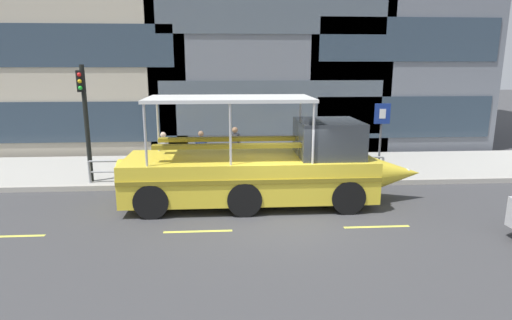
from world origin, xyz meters
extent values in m
plane|color=#3D3D3F|center=(0.00, 0.00, 0.00)|extent=(120.00, 120.00, 0.00)
cube|color=#A8A59E|center=(0.00, 5.60, 0.09)|extent=(32.00, 4.80, 0.18)
cube|color=#B2ADA3|center=(0.00, 3.11, 0.09)|extent=(32.00, 0.18, 0.18)
cube|color=#DBD64C|center=(-7.20, -0.89, 0.00)|extent=(1.80, 0.12, 0.01)
cube|color=#DBD64C|center=(-2.40, -0.89, 0.00)|extent=(1.80, 0.12, 0.01)
cube|color=#DBD64C|center=(2.40, -0.89, 0.00)|extent=(1.80, 0.12, 0.01)
cube|color=#2D3D4C|center=(-9.63, 8.37, 1.70)|extent=(11.35, 0.06, 1.87)
cube|color=#2D3D4C|center=(-9.63, 8.37, 5.10)|extent=(11.35, 0.06, 1.87)
cube|color=#4C5660|center=(0.52, 8.37, 2.30)|extent=(10.48, 0.06, 2.53)
cube|color=#4C5660|center=(0.52, 8.37, 6.89)|extent=(10.48, 0.06, 2.53)
cube|color=#2D3D4C|center=(6.94, 8.37, 1.80)|extent=(8.54, 0.06, 1.98)
cube|color=#2D3D4C|center=(6.94, 8.37, 5.41)|extent=(8.54, 0.06, 1.98)
cylinder|color=gray|center=(-1.18, 3.45, 0.96)|extent=(10.60, 0.07, 0.07)
cylinder|color=gray|center=(-1.18, 3.45, 0.57)|extent=(10.60, 0.06, 0.06)
cylinder|color=gray|center=(-6.48, 3.45, 0.57)|extent=(0.09, 0.09, 0.78)
cylinder|color=gray|center=(-4.71, 3.45, 0.57)|extent=(0.09, 0.09, 0.78)
cylinder|color=gray|center=(-2.94, 3.45, 0.57)|extent=(0.09, 0.09, 0.78)
cylinder|color=gray|center=(-1.18, 3.45, 0.57)|extent=(0.09, 0.09, 0.78)
cylinder|color=gray|center=(0.59, 3.45, 0.57)|extent=(0.09, 0.09, 0.78)
cylinder|color=gray|center=(2.35, 3.45, 0.57)|extent=(0.09, 0.09, 0.78)
cylinder|color=gray|center=(4.12, 3.45, 0.57)|extent=(0.09, 0.09, 0.78)
cylinder|color=black|center=(-6.50, 3.66, 2.23)|extent=(0.16, 0.16, 4.10)
cube|color=black|center=(-6.50, 3.46, 3.73)|extent=(0.24, 0.20, 0.72)
sphere|color=red|center=(-6.50, 3.35, 3.95)|extent=(0.14, 0.14, 0.14)
sphere|color=gold|center=(-6.50, 3.35, 3.73)|extent=(0.14, 0.14, 0.14)
sphere|color=green|center=(-6.50, 3.35, 3.51)|extent=(0.14, 0.14, 0.14)
cylinder|color=#4C4F54|center=(4.20, 4.07, 1.51)|extent=(0.08, 0.08, 2.66)
cube|color=navy|center=(4.20, 4.02, 2.49)|extent=(0.60, 0.04, 0.76)
cube|color=white|center=(4.20, 4.00, 2.49)|extent=(0.24, 0.01, 0.36)
cube|color=yellow|center=(-0.94, 1.35, 0.89)|extent=(7.55, 2.48, 1.24)
cone|color=yellow|center=(3.69, 1.35, 0.89)|extent=(1.70, 1.17, 1.17)
cylinder|color=yellow|center=(-4.72, 1.35, 0.89)|extent=(0.38, 1.17, 1.17)
cube|color=olive|center=(-0.94, 0.09, 1.05)|extent=(7.55, 0.04, 0.12)
sphere|color=white|center=(4.11, 1.35, 0.94)|extent=(0.22, 0.22, 0.22)
cube|color=#33383D|center=(1.52, 1.35, 2.06)|extent=(1.89, 2.08, 1.10)
cube|color=silver|center=(-1.51, 1.35, 3.28)|extent=(4.91, 2.28, 0.10)
cylinder|color=#B2B2B7|center=(0.83, 2.44, 2.37)|extent=(0.07, 0.07, 1.72)
cylinder|color=#B2B2B7|center=(0.83, 0.26, 2.37)|extent=(0.07, 0.07, 1.72)
cylinder|color=#B2B2B7|center=(-1.51, 2.44, 2.37)|extent=(0.07, 0.07, 1.72)
cylinder|color=#B2B2B7|center=(-1.51, 0.26, 2.37)|extent=(0.07, 0.07, 1.72)
cylinder|color=#B2B2B7|center=(-3.84, 2.44, 2.37)|extent=(0.07, 0.07, 1.72)
cylinder|color=#B2B2B7|center=(-3.84, 0.26, 2.37)|extent=(0.07, 0.07, 1.72)
cube|color=olive|center=(-1.51, 1.94, 1.96)|extent=(4.52, 0.28, 0.12)
cube|color=olive|center=(-1.51, 0.75, 1.96)|extent=(4.52, 0.28, 0.12)
cylinder|color=black|center=(1.89, 2.49, 0.50)|extent=(1.00, 0.28, 1.00)
cylinder|color=black|center=(1.89, 0.21, 0.50)|extent=(1.00, 0.28, 1.00)
cylinder|color=black|center=(-1.13, 2.49, 0.50)|extent=(1.00, 0.28, 1.00)
cylinder|color=black|center=(-1.13, 0.21, 0.50)|extent=(1.00, 0.28, 1.00)
cylinder|color=black|center=(-3.77, 2.49, 0.50)|extent=(1.00, 0.28, 1.00)
cylinder|color=black|center=(-3.77, 0.21, 0.50)|extent=(1.00, 0.28, 1.00)
cylinder|color=#1E2338|center=(2.54, 4.01, 0.57)|extent=(0.10, 0.10, 0.77)
cylinder|color=#1E2338|center=(2.53, 4.16, 0.57)|extent=(0.10, 0.10, 0.77)
cube|color=maroon|center=(2.53, 4.08, 1.22)|extent=(0.18, 0.30, 0.55)
cylinder|color=maroon|center=(2.54, 3.89, 1.20)|extent=(0.07, 0.07, 0.49)
cylinder|color=maroon|center=(2.53, 4.27, 1.20)|extent=(0.07, 0.07, 0.49)
sphere|color=tan|center=(2.53, 4.08, 1.62)|extent=(0.21, 0.21, 0.21)
cylinder|color=black|center=(-1.37, 5.06, 0.61)|extent=(0.11, 0.11, 0.85)
cylinder|color=black|center=(-1.23, 4.97, 0.61)|extent=(0.11, 0.11, 0.85)
cube|color=#38383D|center=(-1.30, 5.01, 1.34)|extent=(0.37, 0.33, 0.60)
cylinder|color=#38383D|center=(-1.48, 5.13, 1.31)|extent=(0.07, 0.07, 0.54)
cylinder|color=#38383D|center=(-1.12, 4.90, 1.31)|extent=(0.07, 0.07, 0.54)
sphere|color=#936B4C|center=(-1.30, 5.01, 1.78)|extent=(0.23, 0.23, 0.23)
cylinder|color=black|center=(-2.54, 4.90, 0.58)|extent=(0.10, 0.10, 0.79)
cylinder|color=black|center=(-2.70, 4.91, 0.58)|extent=(0.10, 0.10, 0.79)
cube|color=navy|center=(-2.62, 4.91, 1.25)|extent=(0.31, 0.20, 0.56)
cylinder|color=navy|center=(-2.42, 4.89, 1.23)|extent=(0.07, 0.07, 0.51)
cylinder|color=navy|center=(-2.82, 4.92, 1.23)|extent=(0.07, 0.07, 0.51)
sphere|color=#936B4C|center=(-2.62, 4.91, 1.67)|extent=(0.22, 0.22, 0.22)
cylinder|color=#1E2338|center=(-3.97, 4.69, 0.58)|extent=(0.10, 0.10, 0.79)
cylinder|color=#1E2338|center=(-4.11, 4.78, 0.58)|extent=(0.10, 0.10, 0.79)
cube|color=#B7B2A8|center=(-4.04, 4.74, 1.25)|extent=(0.34, 0.30, 0.56)
cylinder|color=#B7B2A8|center=(-3.87, 4.63, 1.23)|extent=(0.07, 0.07, 0.51)
cylinder|color=#B7B2A8|center=(-4.21, 4.84, 1.23)|extent=(0.07, 0.07, 0.51)
sphere|color=beige|center=(-4.04, 4.74, 1.66)|extent=(0.22, 0.22, 0.22)
camera|label=1|loc=(-1.58, -11.34, 4.28)|focal=29.59mm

